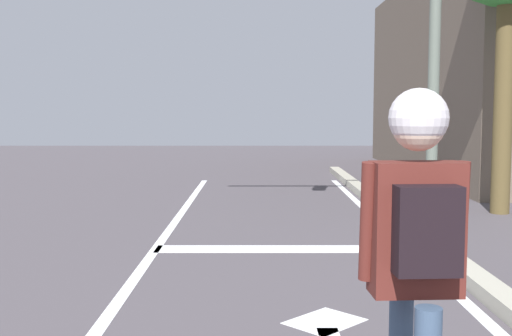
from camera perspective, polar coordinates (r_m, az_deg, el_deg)
The scene contains 5 objects.
lane_line_center at distance 5.16m, azimuth -13.83°, elevation -13.64°, with size 0.12×20.00×0.01m, color silver.
lane_line_curbside at distance 5.33m, azimuth 20.37°, elevation -13.18°, with size 0.12×20.00×0.01m, color silver.
stop_bar at distance 7.66m, azimuth 2.85°, elevation -7.22°, with size 3.16×0.40×0.01m, color silver.
lane_arrow_head at distance 5.18m, azimuth 6.13°, elevation -13.45°, with size 0.56×0.44×0.01m, color silver.
skater at distance 2.77m, azimuth 14.15°, elevation -5.78°, with size 0.46×0.62×1.68m.
Camera 1 is at (1.27, 1.27, 1.67)m, focal length 44.80 mm.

